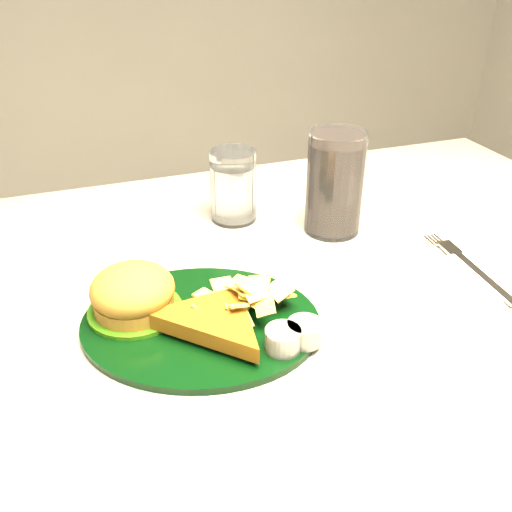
{
  "coord_description": "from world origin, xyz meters",
  "views": [
    {
      "loc": [
        -0.21,
        -0.55,
        1.14
      ],
      "look_at": [
        -0.01,
        0.0,
        0.8
      ],
      "focal_mm": 40.0,
      "sensor_mm": 36.0,
      "label": 1
    }
  ],
  "objects_px": {
    "water_glass": "(233,186)",
    "cola_glass": "(335,183)",
    "fork_napkin": "(480,274)",
    "dinner_plate": "(200,304)",
    "table": "(264,488)"
  },
  "relations": [
    {
      "from": "water_glass",
      "to": "cola_glass",
      "type": "height_order",
      "value": "cola_glass"
    },
    {
      "from": "fork_napkin",
      "to": "water_glass",
      "type": "bearing_deg",
      "value": 137.06
    },
    {
      "from": "cola_glass",
      "to": "fork_napkin",
      "type": "distance_m",
      "value": 0.23
    },
    {
      "from": "dinner_plate",
      "to": "water_glass",
      "type": "xyz_separation_m",
      "value": [
        0.12,
        0.24,
        0.02
      ]
    },
    {
      "from": "dinner_plate",
      "to": "cola_glass",
      "type": "bearing_deg",
      "value": 54.83
    },
    {
      "from": "table",
      "to": "water_glass",
      "type": "height_order",
      "value": "water_glass"
    },
    {
      "from": "dinner_plate",
      "to": "fork_napkin",
      "type": "xyz_separation_m",
      "value": [
        0.36,
        -0.02,
        -0.02
      ]
    },
    {
      "from": "table",
      "to": "cola_glass",
      "type": "relative_size",
      "value": 8.06
    },
    {
      "from": "water_glass",
      "to": "fork_napkin",
      "type": "xyz_separation_m",
      "value": [
        0.24,
        -0.27,
        -0.05
      ]
    },
    {
      "from": "water_glass",
      "to": "table",
      "type": "bearing_deg",
      "value": -96.15
    },
    {
      "from": "table",
      "to": "fork_napkin",
      "type": "bearing_deg",
      "value": -14.23
    },
    {
      "from": "dinner_plate",
      "to": "fork_napkin",
      "type": "bearing_deg",
      "value": 17.57
    },
    {
      "from": "water_glass",
      "to": "cola_glass",
      "type": "bearing_deg",
      "value": -33.8
    },
    {
      "from": "cola_glass",
      "to": "water_glass",
      "type": "bearing_deg",
      "value": 146.2
    },
    {
      "from": "table",
      "to": "water_glass",
      "type": "relative_size",
      "value": 11.04
    }
  ]
}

